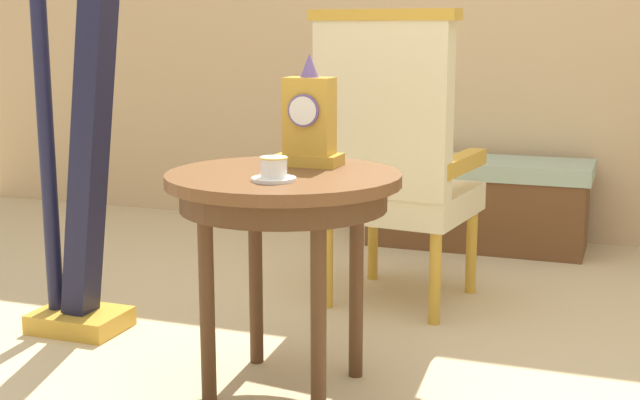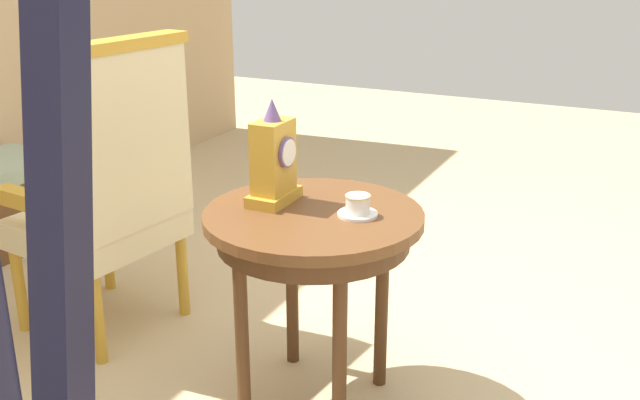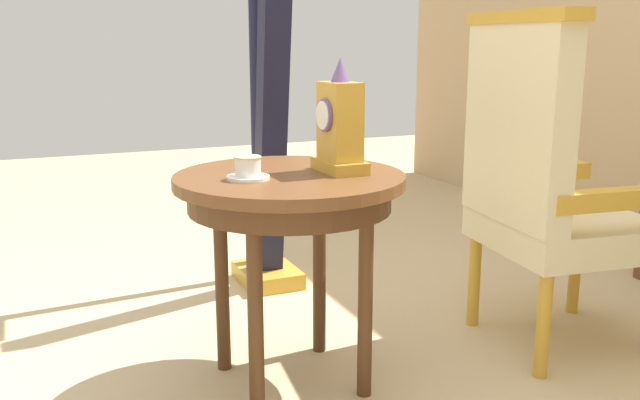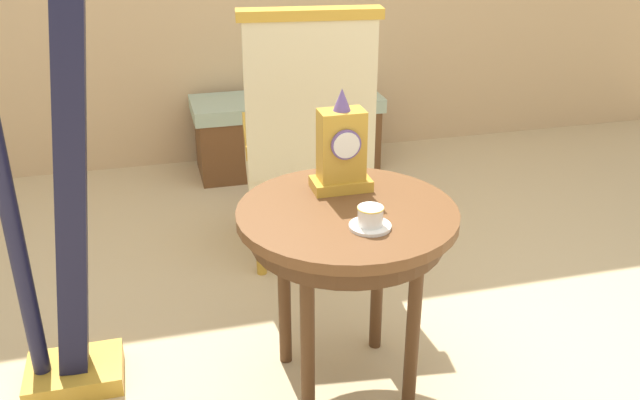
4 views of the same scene
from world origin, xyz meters
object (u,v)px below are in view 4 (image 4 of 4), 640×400
object	(u,v)px
harp	(52,187)
window_bench	(287,133)
teacup_left	(370,219)
mantel_clock	(341,150)
armchair	(307,135)
side_table	(347,232)

from	to	relation	value
harp	window_bench	size ratio (longest dim) A/B	1.66
teacup_left	mantel_clock	size ratio (longest dim) A/B	0.37
harp	armchair	bearing A→B (deg)	34.08
armchair	mantel_clock	bearing A→B (deg)	-95.03
side_table	harp	bearing A→B (deg)	164.74
teacup_left	harp	distance (m)	0.97
harp	window_bench	xyz separation A→B (m)	(1.09, 1.73, -0.51)
mantel_clock	window_bench	bearing A→B (deg)	83.58
window_bench	teacup_left	bearing A→B (deg)	-95.44
teacup_left	harp	xyz separation A→B (m)	(-0.89, 0.37, 0.04)
mantel_clock	window_bench	distance (m)	1.92
window_bench	side_table	bearing A→B (deg)	-96.61
side_table	window_bench	size ratio (longest dim) A/B	0.63
window_bench	harp	bearing A→B (deg)	-122.21
armchair	harp	bearing A→B (deg)	-145.92
teacup_left	armchair	distance (m)	1.02
mantel_clock	window_bench	world-z (taller)	mantel_clock
teacup_left	window_bench	size ratio (longest dim) A/B	0.11
side_table	mantel_clock	bearing A→B (deg)	81.14
armchair	window_bench	distance (m)	1.16
armchair	harp	size ratio (longest dim) A/B	0.63
teacup_left	armchair	world-z (taller)	armchair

